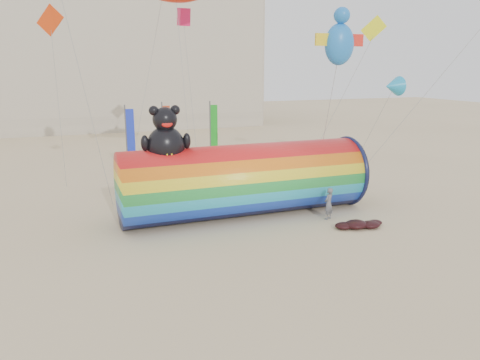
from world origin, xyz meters
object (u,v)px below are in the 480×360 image
object	(u,v)px
hotel_building	(14,45)
kite_handler	(329,204)
fabric_bundle	(359,224)
windsock_assembly	(244,178)

from	to	relation	value
hotel_building	kite_handler	world-z (taller)	hotel_building
fabric_bundle	hotel_building	bearing A→B (deg)	111.05
windsock_assembly	kite_handler	world-z (taller)	windsock_assembly
kite_handler	fabric_bundle	xyz separation A→B (m)	(0.74, -1.69, -0.67)
hotel_building	windsock_assembly	world-z (taller)	hotel_building
windsock_assembly	kite_handler	size ratio (longest dim) A/B	7.76
windsock_assembly	kite_handler	distance (m)	4.62
hotel_building	kite_handler	size ratio (longest dim) A/B	35.77
windsock_assembly	fabric_bundle	world-z (taller)	windsock_assembly
hotel_building	windsock_assembly	size ratio (longest dim) A/B	4.61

